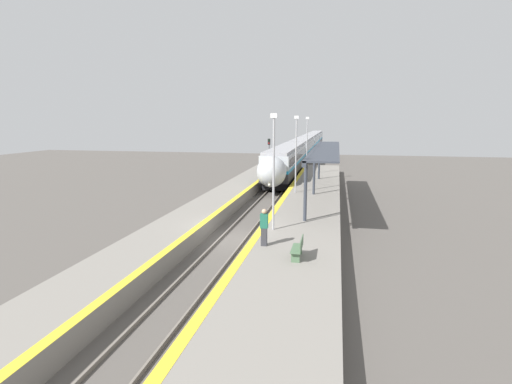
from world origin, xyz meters
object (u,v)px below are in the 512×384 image
object	(u,v)px
platform_bench	(299,248)
railway_signal	(269,155)
lamppost_far	(307,142)
lamppost_mid	(296,150)
train	(306,145)
person_waiting	(264,227)
lamppost_near	(274,165)

from	to	relation	value
platform_bench	railway_signal	world-z (taller)	railway_signal
railway_signal	lamppost_far	world-z (taller)	lamppost_far
lamppost_mid	train	bearing A→B (deg)	93.22
railway_signal	lamppost_far	distance (m)	5.14
platform_bench	person_waiting	bearing A→B (deg)	140.87
lamppost_mid	lamppost_far	size ratio (longest dim) A/B	1.00
train	platform_bench	distance (m)	59.27
train	railway_signal	bearing A→B (deg)	-94.01
train	lamppost_near	distance (m)	54.87
person_waiting	lamppost_far	xyz separation A→B (m)	(-0.03, 26.12, 2.58)
railway_signal	lamppost_near	xyz separation A→B (m)	(4.51, -25.08, 1.59)
lamppost_mid	lamppost_far	world-z (taller)	same
person_waiting	lamppost_far	distance (m)	26.24
train	railway_signal	size ratio (longest dim) A/B	17.96
platform_bench	lamppost_far	size ratio (longest dim) A/B	0.23
platform_bench	person_waiting	world-z (taller)	person_waiting
platform_bench	lamppost_mid	world-z (taller)	lamppost_mid
lamppost_near	train	bearing A→B (deg)	92.54
person_waiting	railway_signal	size ratio (longest dim) A/B	0.38
lamppost_near	lamppost_far	distance (m)	23.22
lamppost_far	lamppost_near	bearing A→B (deg)	-90.00
platform_bench	lamppost_far	bearing A→B (deg)	93.74
train	person_waiting	bearing A→B (deg)	-87.56
railway_signal	platform_bench	bearing A→B (deg)	-77.89
person_waiting	lamppost_far	bearing A→B (deg)	90.06
lamppost_mid	person_waiting	bearing A→B (deg)	-89.90
railway_signal	lamppost_mid	xyz separation A→B (m)	(4.51, -13.47, 1.59)
platform_bench	train	bearing A→B (deg)	94.09
railway_signal	lamppost_far	bearing A→B (deg)	-22.39
lamppost_near	person_waiting	bearing A→B (deg)	-89.49
train	lamppost_near	bearing A→B (deg)	-87.46
train	lamppost_far	distance (m)	31.73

